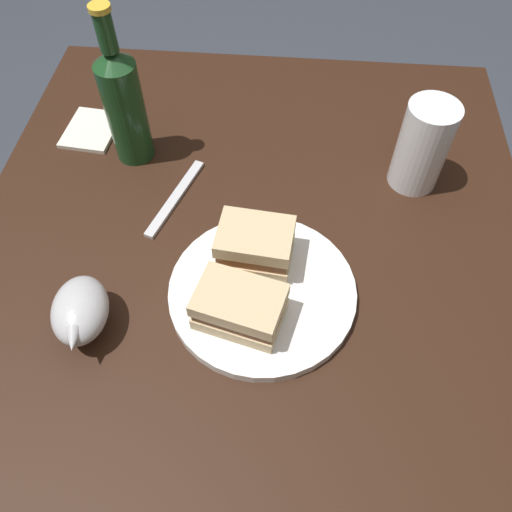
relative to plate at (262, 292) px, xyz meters
name	(u,v)px	position (x,y,z in m)	size (l,w,h in m)	color
ground_plane	(253,404)	(0.09, 0.03, -0.75)	(6.00, 6.00, 0.00)	#333842
dining_table	(252,345)	(0.09, 0.03, -0.38)	(1.01, 0.90, 0.74)	black
plate	(262,292)	(0.00, 0.00, 0.00)	(0.27, 0.27, 0.02)	white
sandwich_half_left	(255,245)	(0.05, 0.02, 0.04)	(0.09, 0.11, 0.06)	#CCB284
sandwich_half_right	(241,307)	(-0.05, 0.02, 0.04)	(0.10, 0.13, 0.06)	#CCB284
potato_wedge_front	(236,303)	(-0.03, 0.03, 0.02)	(0.05, 0.02, 0.02)	#B77F33
potato_wedge_middle	(224,265)	(0.03, 0.06, 0.02)	(0.05, 0.02, 0.02)	#AD702D
potato_wedge_back	(225,272)	(0.02, 0.06, 0.02)	(0.04, 0.02, 0.02)	#AD702D
potato_wedge_left_edge	(243,272)	(0.02, 0.03, 0.02)	(0.05, 0.02, 0.02)	#AD702D
potato_wedge_right_edge	(229,303)	(-0.03, 0.04, 0.02)	(0.05, 0.02, 0.02)	gold
pint_glass	(421,150)	(0.25, -0.24, 0.06)	(0.08, 0.08, 0.15)	white
gravy_boat	(80,311)	(-0.07, 0.24, 0.03)	(0.12, 0.09, 0.07)	#B7B7BC
cider_bottle	(124,103)	(0.28, 0.25, 0.10)	(0.07, 0.07, 0.27)	#19421E
napkin	(91,130)	(0.33, 0.35, 0.00)	(0.11, 0.09, 0.01)	silver
fork	(175,198)	(0.17, 0.16, 0.00)	(0.18, 0.02, 0.01)	silver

